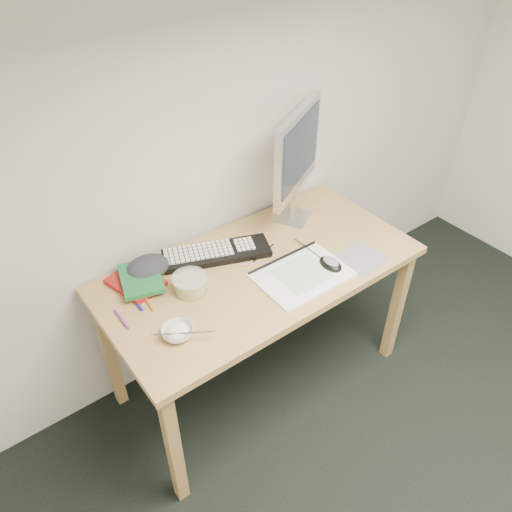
% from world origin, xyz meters
% --- Properties ---
extents(desk, '(1.40, 0.70, 0.75)m').
position_xyz_m(desk, '(-0.20, 1.43, 0.67)').
color(desk, '#AC8B4E').
rests_on(desk, ground).
extents(mousepad, '(0.22, 0.21, 0.00)m').
position_xyz_m(mousepad, '(0.20, 1.21, 0.75)').
color(mousepad, slate).
rests_on(mousepad, desk).
extents(sketchpad, '(0.39, 0.28, 0.01)m').
position_xyz_m(sketchpad, '(-0.09, 1.28, 0.76)').
color(sketchpad, white).
rests_on(sketchpad, desk).
extents(keyboard, '(0.50, 0.32, 0.03)m').
position_xyz_m(keyboard, '(-0.31, 1.61, 0.76)').
color(keyboard, black).
rests_on(keyboard, desk).
extents(monitor, '(0.44, 0.26, 0.56)m').
position_xyz_m(monitor, '(0.17, 1.63, 1.10)').
color(monitor, silver).
rests_on(monitor, desk).
extents(mouse, '(0.07, 0.12, 0.04)m').
position_xyz_m(mouse, '(0.05, 1.24, 0.78)').
color(mouse, black).
rests_on(mouse, sketchpad).
extents(rice_bowl, '(0.13, 0.13, 0.04)m').
position_xyz_m(rice_bowl, '(-0.69, 1.30, 0.77)').
color(rice_bowl, white).
rests_on(rice_bowl, desk).
extents(chopsticks, '(0.20, 0.14, 0.02)m').
position_xyz_m(chopsticks, '(-0.68, 1.26, 0.79)').
color(chopsticks, '#ABAAAD').
rests_on(chopsticks, rice_bowl).
extents(fruit_tub, '(0.15, 0.15, 0.07)m').
position_xyz_m(fruit_tub, '(-0.52, 1.48, 0.79)').
color(fruit_tub, '#EBCD53').
rests_on(fruit_tub, desk).
extents(book_red, '(0.21, 0.25, 0.02)m').
position_xyz_m(book_red, '(-0.68, 1.65, 0.76)').
color(book_red, maroon).
rests_on(book_red, desk).
extents(book_green, '(0.22, 0.26, 0.02)m').
position_xyz_m(book_green, '(-0.66, 1.64, 0.78)').
color(book_green, '#18612E').
rests_on(book_green, book_red).
extents(cloth_lump, '(0.16, 0.13, 0.07)m').
position_xyz_m(cloth_lump, '(-0.61, 1.69, 0.78)').
color(cloth_lump, '#26292D').
rests_on(cloth_lump, desk).
extents(pencil_pink, '(0.15, 0.09, 0.01)m').
position_xyz_m(pencil_pink, '(-0.19, 1.45, 0.75)').
color(pencil_pink, pink).
rests_on(pencil_pink, desk).
extents(pencil_tan, '(0.14, 0.11, 0.01)m').
position_xyz_m(pencil_tan, '(-0.15, 1.48, 0.75)').
color(pencil_tan, tan).
rests_on(pencil_tan, desk).
extents(pencil_black, '(0.15, 0.05, 0.01)m').
position_xyz_m(pencil_black, '(-0.13, 1.50, 0.75)').
color(pencil_black, black).
rests_on(pencil_black, desk).
extents(marker_blue, '(0.01, 0.13, 0.01)m').
position_xyz_m(marker_blue, '(-0.73, 1.56, 0.76)').
color(marker_blue, '#1E1B94').
rests_on(marker_blue, desk).
extents(marker_orange, '(0.02, 0.12, 0.01)m').
position_xyz_m(marker_orange, '(-0.69, 1.52, 0.76)').
color(marker_orange, orange).
rests_on(marker_orange, desk).
extents(marker_purple, '(0.01, 0.12, 0.01)m').
position_xyz_m(marker_purple, '(-0.82, 1.50, 0.76)').
color(marker_purple, '#81258A').
rests_on(marker_purple, desk).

